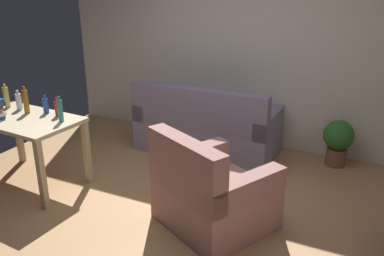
{
  "coord_description": "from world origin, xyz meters",
  "views": [
    {
      "loc": [
        1.71,
        -2.86,
        2.15
      ],
      "look_at": [
        0.1,
        0.5,
        0.75
      ],
      "focal_mm": 37.55,
      "sensor_mm": 36.0,
      "label": 1
    }
  ],
  "objects": [
    {
      "name": "armchair",
      "position": [
        0.49,
        0.07,
        0.32
      ],
      "size": [
        1.18,
        1.16,
        0.92
      ],
      "rotation": [
        0.0,
        0.0,
        2.67
      ],
      "color": "#996B66",
      "rests_on": "ground_plane"
    },
    {
      "name": "bottle_clear",
      "position": [
        -1.89,
        0.17,
        0.86
      ],
      "size": [
        0.06,
        0.06,
        0.22
      ],
      "color": "silver",
      "rests_on": "desk"
    },
    {
      "name": "wall_rear",
      "position": [
        0.0,
        2.2,
        1.35
      ],
      "size": [
        5.2,
        0.1,
        2.7
      ],
      "primitive_type": "cube",
      "color": "silver",
      "rests_on": "ground_plane"
    },
    {
      "name": "bottle_red",
      "position": [
        -1.34,
        0.19,
        0.85
      ],
      "size": [
        0.06,
        0.06,
        0.2
      ],
      "color": "#AD2323",
      "rests_on": "desk"
    },
    {
      "name": "potted_plant",
      "position": [
        1.37,
        1.9,
        0.33
      ],
      "size": [
        0.36,
        0.36,
        0.57
      ],
      "color": "brown",
      "rests_on": "ground_plane"
    },
    {
      "name": "couch",
      "position": [
        -0.22,
        1.59,
        0.31
      ],
      "size": [
        1.77,
        0.84,
        0.92
      ],
      "rotation": [
        0.0,
        0.0,
        3.14
      ],
      "color": "gray",
      "rests_on": "ground_plane"
    },
    {
      "name": "bottle_blue",
      "position": [
        -1.52,
        0.21,
        0.85
      ],
      "size": [
        0.06,
        0.06,
        0.2
      ],
      "color": "#2347A3",
      "rests_on": "desk"
    },
    {
      "name": "bottle_tall",
      "position": [
        -1.18,
        0.07,
        0.88
      ],
      "size": [
        0.05,
        0.05,
        0.27
      ],
      "color": "teal",
      "rests_on": "desk"
    },
    {
      "name": "ground_plane",
      "position": [
        0.0,
        0.0,
        -0.01
      ],
      "size": [
        5.2,
        4.4,
        0.02
      ],
      "primitive_type": "cube",
      "color": "tan"
    },
    {
      "name": "bottle_squat",
      "position": [
        -2.07,
        0.17,
        0.88
      ],
      "size": [
        0.06,
        0.06,
        0.28
      ],
      "color": "#BCB24C",
      "rests_on": "desk"
    },
    {
      "name": "bottle_amber",
      "position": [
        -1.71,
        0.12,
        0.89
      ],
      "size": [
        0.06,
        0.06,
        0.3
      ],
      "color": "#9E6019",
      "rests_on": "desk"
    },
    {
      "name": "desk",
      "position": [
        -1.63,
        -0.02,
        0.65
      ],
      "size": [
        1.25,
        0.79,
        0.76
      ],
      "rotation": [
        0.0,
        0.0,
        -0.07
      ],
      "color": "#C6B28E",
      "rests_on": "ground_plane"
    }
  ]
}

